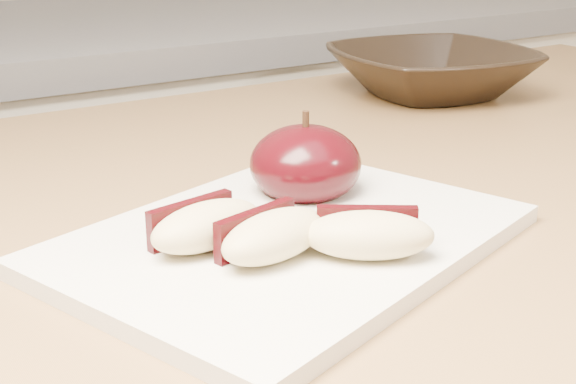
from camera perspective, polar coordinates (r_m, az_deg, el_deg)
cutting_board at (r=0.49m, az=0.00°, el=-3.36°), size 0.32×0.28×0.01m
apple_half at (r=0.55m, az=1.25°, el=1.99°), size 0.09×0.09×0.06m
apple_wedge_a at (r=0.46m, az=-5.93°, el=-2.36°), size 0.08×0.05×0.03m
apple_wedge_b at (r=0.45m, az=-1.11°, el=-3.08°), size 0.08×0.05×0.03m
apple_wedge_c at (r=0.45m, az=5.74°, el=-2.99°), size 0.08×0.07×0.03m
bowl at (r=0.90m, az=10.11°, el=8.43°), size 0.24×0.24×0.05m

